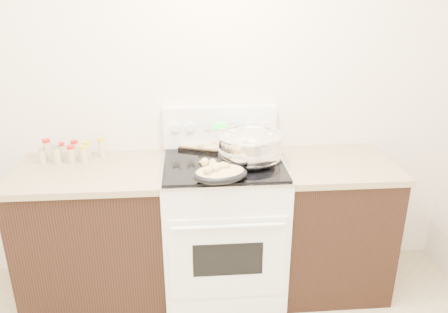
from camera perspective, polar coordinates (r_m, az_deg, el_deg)
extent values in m
cube|color=silver|center=(2.95, -7.53, 9.02)|extent=(4.00, 0.05, 2.70)
cube|color=black|center=(3.03, -16.22, -9.98)|extent=(0.90, 0.64, 0.88)
cube|color=brown|center=(2.82, -17.16, -1.95)|extent=(0.93, 0.67, 0.04)
cube|color=black|center=(3.10, 13.64, -8.88)|extent=(0.70, 0.64, 0.88)
cube|color=brown|center=(2.90, 14.41, -0.99)|extent=(0.73, 0.67, 0.04)
cube|color=white|center=(2.95, -0.08, -9.47)|extent=(0.76, 0.66, 0.92)
cube|color=white|center=(2.67, 0.51, -13.24)|extent=(0.70, 0.01, 0.55)
cube|color=black|center=(2.66, 0.52, -13.33)|extent=(0.42, 0.01, 0.22)
cylinder|color=white|center=(2.50, 0.61, -9.12)|extent=(0.65, 0.02, 0.02)
cube|color=white|center=(2.90, 0.48, -19.34)|extent=(0.70, 0.01, 0.14)
cube|color=silver|center=(2.74, -0.08, -1.06)|extent=(0.78, 0.68, 0.01)
cube|color=black|center=(2.73, -0.08, -0.83)|extent=(0.74, 0.64, 0.01)
cube|color=white|center=(2.96, -0.54, 3.93)|extent=(0.76, 0.07, 0.28)
cylinder|color=white|center=(2.91, -6.39, 3.75)|extent=(0.06, 0.02, 0.06)
cylinder|color=white|center=(2.91, -4.42, 3.81)|extent=(0.06, 0.02, 0.06)
cylinder|color=white|center=(2.93, 3.43, 4.00)|extent=(0.06, 0.02, 0.06)
cylinder|color=white|center=(2.95, 5.36, 4.04)|extent=(0.06, 0.02, 0.06)
cube|color=#19E533|center=(2.92, -0.48, 3.94)|extent=(0.09, 0.00, 0.04)
cube|color=silver|center=(2.91, -2.05, 3.89)|extent=(0.05, 0.00, 0.05)
cube|color=silver|center=(2.92, 1.09, 3.97)|extent=(0.05, 0.00, 0.05)
ellipsoid|color=silver|center=(2.71, 3.33, 0.87)|extent=(0.51, 0.51, 0.24)
cylinder|color=silver|center=(2.73, 3.30, -0.61)|extent=(0.22, 0.22, 0.01)
torus|color=silver|center=(2.67, 3.37, 2.83)|extent=(0.41, 0.41, 0.02)
cylinder|color=silver|center=(2.70, 3.34, 1.39)|extent=(0.39, 0.39, 0.14)
cylinder|color=olive|center=(2.68, 3.37, 2.58)|extent=(0.37, 0.37, 0.00)
cube|color=beige|center=(2.53, 3.82, 1.60)|extent=(0.04, 0.04, 0.03)
cube|color=beige|center=(2.74, 1.15, 3.22)|extent=(0.04, 0.04, 0.03)
cube|color=beige|center=(2.78, 2.87, 3.41)|extent=(0.03, 0.03, 0.03)
cube|color=beige|center=(2.58, 2.73, 1.98)|extent=(0.05, 0.05, 0.03)
cube|color=beige|center=(2.71, 2.06, 3.01)|extent=(0.04, 0.04, 0.03)
cube|color=beige|center=(2.66, 0.37, 2.62)|extent=(0.03, 0.03, 0.03)
cube|color=beige|center=(2.67, 3.83, 2.64)|extent=(0.03, 0.03, 0.03)
cube|color=beige|center=(2.68, 6.03, 2.66)|extent=(0.04, 0.04, 0.03)
cube|color=beige|center=(2.63, 0.31, 2.39)|extent=(0.04, 0.04, 0.03)
cube|color=beige|center=(2.75, 3.89, 3.21)|extent=(0.04, 0.04, 0.03)
cube|color=beige|center=(2.66, 0.50, 2.62)|extent=(0.05, 0.05, 0.03)
cube|color=beige|center=(2.70, 4.04, 2.84)|extent=(0.03, 0.03, 0.03)
ellipsoid|color=black|center=(2.46, -0.53, -2.32)|extent=(0.35, 0.28, 0.08)
ellipsoid|color=tan|center=(2.45, -0.54, -2.06)|extent=(0.32, 0.25, 0.06)
sphere|color=tan|center=(2.45, -1.48, -1.34)|extent=(0.05, 0.05, 0.05)
sphere|color=tan|center=(2.39, -2.13, -1.88)|extent=(0.05, 0.05, 0.05)
sphere|color=tan|center=(2.49, -2.55, -0.75)|extent=(0.05, 0.05, 0.05)
sphere|color=tan|center=(2.44, -0.12, -1.26)|extent=(0.05, 0.05, 0.05)
sphere|color=tan|center=(2.44, 0.37, -1.23)|extent=(0.04, 0.04, 0.04)
sphere|color=tan|center=(2.49, -1.50, -0.78)|extent=(0.04, 0.04, 0.04)
sphere|color=tan|center=(2.43, -0.82, -1.36)|extent=(0.05, 0.05, 0.05)
sphere|color=tan|center=(2.40, -1.11, -1.59)|extent=(0.05, 0.05, 0.05)
cube|color=black|center=(2.99, -1.94, 1.42)|extent=(0.43, 0.37, 0.02)
cube|color=tan|center=(2.98, -1.95, 1.64)|extent=(0.38, 0.32, 0.02)
sphere|color=tan|center=(2.90, -3.02, 1.39)|extent=(0.04, 0.04, 0.04)
sphere|color=tan|center=(3.02, -2.26, 2.21)|extent=(0.04, 0.04, 0.04)
sphere|color=tan|center=(2.99, -3.67, 1.92)|extent=(0.03, 0.03, 0.03)
sphere|color=tan|center=(2.97, -1.30, 1.91)|extent=(0.04, 0.04, 0.04)
sphere|color=tan|center=(2.99, -2.89, 1.90)|extent=(0.03, 0.03, 0.03)
sphere|color=tan|center=(3.00, -0.34, 2.03)|extent=(0.03, 0.03, 0.03)
sphere|color=tan|center=(3.05, -4.44, 2.29)|extent=(0.03, 0.03, 0.03)
sphere|color=tan|center=(2.96, 0.20, 1.80)|extent=(0.04, 0.04, 0.04)
sphere|color=tan|center=(3.00, -2.09, 1.98)|extent=(0.03, 0.03, 0.03)
sphere|color=tan|center=(3.01, -2.24, 2.14)|extent=(0.04, 0.04, 0.04)
cylinder|color=#9B7B47|center=(2.62, -1.46, -1.51)|extent=(0.17, 0.22, 0.01)
sphere|color=#9B7B47|center=(2.54, -2.84, -2.23)|extent=(0.04, 0.04, 0.04)
sphere|color=#84B8C4|center=(2.68, 4.54, -0.62)|extent=(0.07, 0.07, 0.07)
cylinder|color=#84B8C4|center=(2.74, 6.27, 0.35)|extent=(0.21, 0.14, 0.07)
cylinder|color=#BFB28C|center=(3.06, -22.06, 0.75)|extent=(0.05, 0.05, 0.11)
cylinder|color=#B21414|center=(3.04, -22.23, 1.92)|extent=(0.05, 0.05, 0.02)
cylinder|color=#BFB28C|center=(3.02, -20.39, 0.55)|extent=(0.04, 0.04, 0.09)
cylinder|color=#B21414|center=(3.01, -20.53, 1.53)|extent=(0.04, 0.04, 0.02)
cylinder|color=#BFB28C|center=(3.01, -18.88, 0.75)|extent=(0.04, 0.04, 0.10)
cylinder|color=#B21414|center=(2.99, -19.01, 1.83)|extent=(0.05, 0.05, 0.02)
cylinder|color=#BFB28C|center=(2.98, -17.40, 0.68)|extent=(0.04, 0.04, 0.09)
cylinder|color=gold|center=(2.96, -17.52, 1.70)|extent=(0.05, 0.05, 0.02)
cylinder|color=#BFB28C|center=(2.98, -15.67, 0.99)|extent=(0.04, 0.04, 0.11)
cylinder|color=gold|center=(2.96, -15.79, 2.17)|extent=(0.04, 0.04, 0.02)
cylinder|color=#BFB28C|center=(2.99, -22.65, -0.05)|extent=(0.04, 0.04, 0.09)
cylinder|color=#B2B2B7|center=(2.97, -22.79, 0.90)|extent=(0.04, 0.04, 0.02)
cylinder|color=#BFB28C|center=(2.96, -20.99, 0.15)|extent=(0.04, 0.04, 0.10)
cylinder|color=#B2B2B7|center=(2.94, -21.14, 1.25)|extent=(0.05, 0.05, 0.02)
cylinder|color=#BFB28C|center=(2.94, -19.28, 0.13)|extent=(0.05, 0.05, 0.09)
cylinder|color=#B21414|center=(2.92, -19.42, 1.16)|extent=(0.05, 0.05, 0.02)
cylinder|color=#BFB28C|center=(2.91, -17.83, 0.11)|extent=(0.05, 0.05, 0.09)
cylinder|color=gold|center=(2.89, -17.95, 1.15)|extent=(0.05, 0.05, 0.02)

